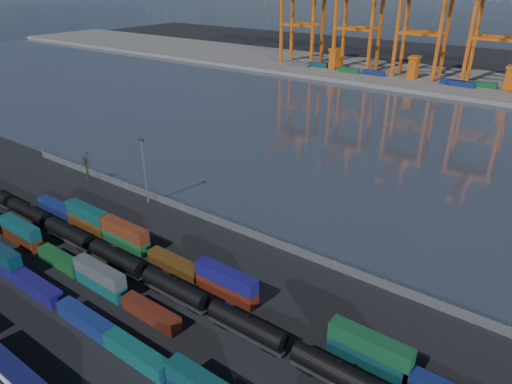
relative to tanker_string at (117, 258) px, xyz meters
The scene contains 13 objects.
ground 14.44m from the tanker_string, 16.45° to the right, with size 700.00×700.00×0.00m, color black.
harbor_water 101.90m from the tanker_string, 82.28° to the left, with size 700.00×700.00×0.00m, color #29303C.
far_quay 206.42m from the tanker_string, 86.20° to the left, with size 700.00×70.00×2.00m, color #514F4C.
container_row_south 13.44m from the tanker_string, 84.69° to the right, with size 138.93×2.47×5.26m.
container_row_mid 18.39m from the tanker_string, 160.75° to the right, with size 128.38×2.39×5.09m.
container_row_north 23.46m from the tanker_string, 14.72° to the left, with size 127.84×2.49×5.31m.
tanker_string is the anchor object (origin of this frame).
waterfront_fence 27.62m from the tanker_string, 60.26° to the left, with size 160.12×0.12×2.20m.
bare_tree 44.33m from the tanker_string, 151.67° to the left, with size 2.18×2.24×8.56m.
yard_light_mast 28.27m from the tanker_string, 126.61° to the left, with size 1.60×0.40×16.60m.
gantry_cranes 202.65m from the tanker_string, 88.22° to the left, with size 199.06×46.20×62.56m.
quay_containers 191.44m from the tanker_string, 89.19° to the left, with size 172.58×10.99×2.60m.
straddle_carriers 196.36m from the tanker_string, 86.73° to the left, with size 140.00×7.00×11.10m.
Camera 1 is at (50.51, -38.79, 51.14)m, focal length 32.00 mm.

